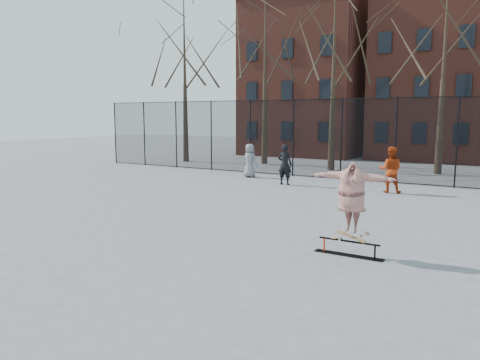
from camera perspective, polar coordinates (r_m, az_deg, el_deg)
The scene contains 10 objects.
ground at distance 11.64m, azimuth -3.25°, elevation -7.80°, with size 100.00×100.00×0.00m, color slate.
skate_rail at distance 10.95m, azimuth 13.12°, elevation -8.26°, with size 1.59×0.24×0.35m.
skateboard at distance 10.87m, azimuth 13.33°, elevation -6.97°, with size 0.75×0.18×0.09m, color olive, non-canonical shape.
skater at distance 10.69m, azimuth 13.47°, elevation -2.62°, with size 1.95×0.53×1.59m, color #593585.
bystander_grey at distance 23.98m, azimuth 1.20°, elevation 2.38°, with size 0.84×0.55×1.72m, color slate.
bystander_black at distance 21.45m, azimuth 5.48°, elevation 1.88°, with size 0.67×0.44×1.85m, color black.
bystander_red at distance 20.10m, azimuth 17.88°, elevation 1.21°, with size 0.92×0.72×1.90m, color #A4310E.
fence at distance 23.13m, azimuth 15.50°, elevation 4.87°, with size 34.03×0.07×4.00m.
tree_row at distance 27.49m, azimuth 17.95°, elevation 16.29°, with size 33.66×7.46×10.67m.
rowhouses at distance 35.76m, azimuth 22.88°, elevation 11.93°, with size 29.00×7.00×13.00m.
Camera 1 is at (6.43, -9.18, 3.13)m, focal length 35.00 mm.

